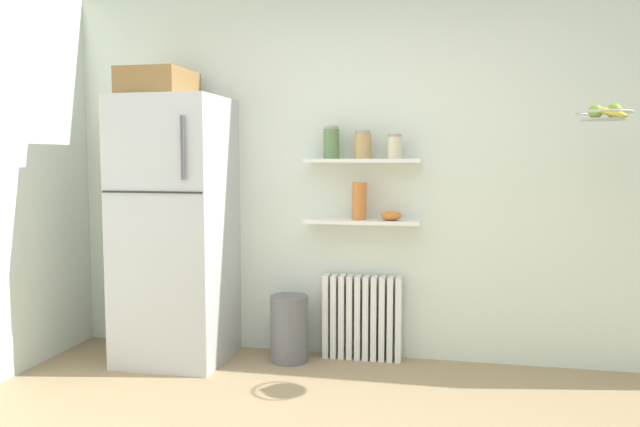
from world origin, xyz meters
TOP-DOWN VIEW (x-y plane):
  - back_wall at (0.00, 2.05)m, footprint 7.04×0.10m
  - refrigerator at (-1.32, 1.66)m, footprint 0.71×0.71m
  - radiator at (-0.05, 1.92)m, footprint 0.55×0.12m
  - wall_shelf_lower at (-0.05, 1.89)m, footprint 0.79×0.22m
  - wall_shelf_upper at (-0.05, 1.89)m, footprint 0.79×0.22m
  - storage_jar_0 at (-0.27, 1.89)m, footprint 0.11×0.11m
  - storage_jar_1 at (-0.05, 1.89)m, footprint 0.11×0.11m
  - storage_jar_2 at (0.17, 1.89)m, footprint 0.10×0.10m
  - vase at (-0.07, 1.89)m, footprint 0.10×0.10m
  - shelf_bowl at (0.15, 1.89)m, footprint 0.14×0.14m
  - trash_bin at (-0.54, 1.76)m, footprint 0.26×0.26m
  - hanging_fruit_basket at (1.41, 1.54)m, footprint 0.31×0.31m

SIDE VIEW (x-z plane):
  - trash_bin at x=-0.54m, z-range 0.00..0.46m
  - radiator at x=-0.05m, z-range 0.00..0.59m
  - refrigerator at x=-1.32m, z-range -0.05..1.96m
  - wall_shelf_lower at x=-0.05m, z-range 0.96..0.99m
  - shelf_bowl at x=0.15m, z-range 0.99..1.05m
  - vase at x=-0.07m, z-range 0.99..1.24m
  - back_wall at x=0.00m, z-range 0.00..2.60m
  - wall_shelf_upper at x=-0.05m, z-range 1.38..1.40m
  - storage_jar_2 at x=0.17m, z-range 1.40..1.57m
  - storage_jar_1 at x=-0.05m, z-range 1.40..1.59m
  - storage_jar_0 at x=-0.27m, z-range 1.40..1.63m
  - hanging_fruit_basket at x=1.41m, z-range 1.61..1.71m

